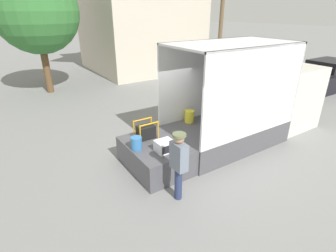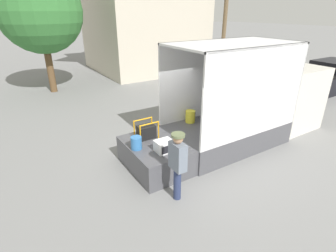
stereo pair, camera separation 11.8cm
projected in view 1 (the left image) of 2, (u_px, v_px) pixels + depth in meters
name	position (u px, v px, depth m)	size (l,w,h in m)	color
ground_plane	(177.00, 159.00, 8.02)	(160.00, 160.00, 0.00)	gray
box_truck	(260.00, 106.00, 9.40)	(6.03, 2.15, 3.32)	silver
tailgate_deck	(155.00, 155.00, 7.49)	(1.51, 2.05, 0.75)	#4C4C51
microwave	(165.00, 146.00, 6.89)	(0.46, 0.40, 0.30)	white
portable_generator	(147.00, 131.00, 7.61)	(0.62, 0.43, 0.53)	black
orange_bucket	(136.00, 143.00, 7.00)	(0.30, 0.30, 0.35)	#3370B2
worker_person	(179.00, 160.00, 5.94)	(0.31, 0.44, 1.73)	navy
pickup_truck_black	(322.00, 78.00, 14.72)	(5.06, 1.82, 1.65)	black
house_backdrop	(139.00, 0.00, 18.65)	(7.48, 7.79, 9.49)	beige
utility_pole	(222.00, 4.00, 17.70)	(1.80, 0.28, 8.77)	brown
street_tree	(36.00, 11.00, 12.96)	(4.16, 4.16, 6.22)	brown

